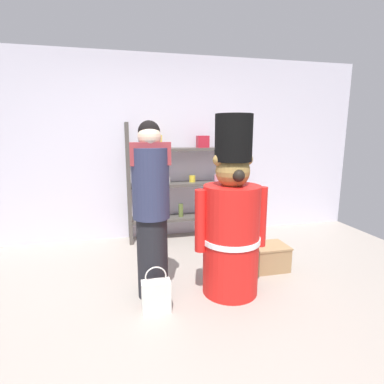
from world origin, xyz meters
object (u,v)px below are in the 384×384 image
Objects in this scene: merchandise_shelf at (181,181)px; person_shopper at (151,209)px; teddy_bear_guard at (231,222)px; display_crate at (268,257)px; shopping_bag at (156,296)px.

merchandise_shelf is 1.02× the size of person_shopper.
person_shopper is at bearing 171.67° from teddy_bear_guard.
display_crate is (0.75, -1.28, -0.70)m from merchandise_shelf.
merchandise_shelf is 3.92× the size of display_crate.
person_shopper reaches higher than display_crate.
shopping_bag is at bearing -157.33° from display_crate.
teddy_bear_guard is 3.99× the size of display_crate.
teddy_bear_guard reaches higher than person_shopper.
display_crate is at bearing 31.90° from teddy_bear_guard.
display_crate is (1.34, 0.56, -0.01)m from shopping_bag.
merchandise_shelf is at bearing 69.54° from person_shopper.
teddy_bear_guard is at bearing -84.52° from merchandise_shelf.
teddy_bear_guard is (0.16, -1.65, -0.14)m from merchandise_shelf.
merchandise_shelf is 2.05m from shopping_bag.
merchandise_shelf is at bearing 120.41° from display_crate.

